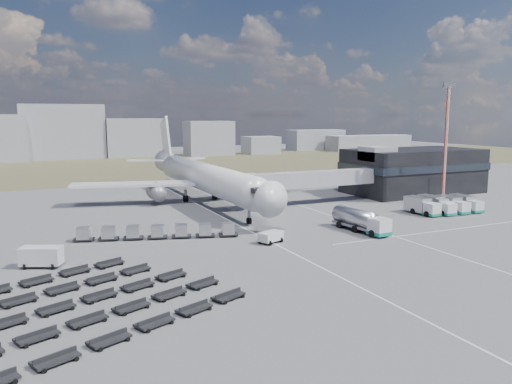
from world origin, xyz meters
name	(u,v)px	position (x,y,z in m)	size (l,w,h in m)	color
ground	(274,236)	(0.00, 0.00, 0.00)	(420.00, 420.00, 0.00)	#565659
grass_strip	(130,167)	(0.00, 110.00, 0.01)	(420.00, 90.00, 0.01)	brown
lane_markings	(319,226)	(9.77, 3.00, 0.01)	(47.12, 110.00, 0.01)	silver
terminal	(412,170)	(47.77, 23.96, 5.25)	(30.40, 16.40, 11.00)	black
jet_bridge	(299,180)	(15.90, 20.42, 5.05)	(30.30, 3.80, 7.05)	#939399
airliner	(202,176)	(0.00, 32.38, 5.29)	(51.59, 64.53, 17.62)	silver
skyline	(41,139)	(-26.66, 150.49, 8.47)	(294.27, 25.54, 23.87)	#9294A0
fuel_tanker	(361,221)	(13.32, -3.06, 1.70)	(3.83, 10.73, 3.39)	silver
pushback_tug	(271,237)	(-2.25, -3.44, 0.77)	(3.48, 1.96, 1.55)	silver
utility_van	(41,257)	(-31.73, -2.25, 1.22)	(4.62, 2.09, 2.44)	silver
catering_truck	(260,191)	(12.83, 31.82, 1.49)	(2.98, 6.49, 2.91)	silver
service_trucks_near	(429,205)	(33.21, 3.40, 1.51)	(6.24, 7.30, 2.78)	silver
service_trucks_far	(453,205)	(38.01, 2.36, 1.44)	(8.94, 6.87, 2.66)	silver
uld_row	(157,232)	(-16.09, 5.42, 1.08)	(22.80, 8.34, 1.81)	black
baggage_dollies	(81,303)	(-28.85, -17.05, 0.39)	(29.43, 27.23, 0.78)	black
floodlight_mast	(446,144)	(42.75, 9.54, 12.07)	(2.26, 1.86, 24.07)	red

